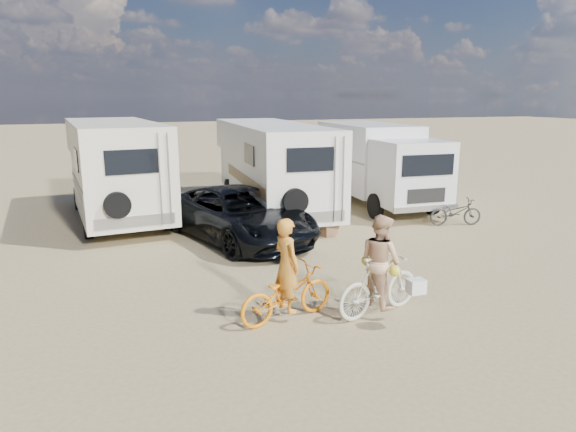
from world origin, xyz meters
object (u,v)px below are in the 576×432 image
object	(u,v)px
rv_left	(116,171)
crate	(327,228)
bike_woman	(379,285)
bike_parked	(456,212)
bike_man	(287,294)
box_truck	(379,166)
rider_man	(287,275)
cooler	(225,236)
dark_suv	(240,215)
rider_woman	(380,270)
rv_main	(272,168)

from	to	relation	value
rv_left	crate	size ratio (longest dim) A/B	14.10
bike_woman	bike_parked	bearing A→B (deg)	-61.49
bike_parked	bike_man	bearing A→B (deg)	138.14
rv_left	bike_parked	world-z (taller)	rv_left
box_truck	crate	bearing A→B (deg)	-134.13
bike_woman	rider_man	bearing A→B (deg)	64.63
cooler	bike_woman	bearing A→B (deg)	-75.33
box_truck	rv_left	bearing A→B (deg)	177.37
dark_suv	crate	world-z (taller)	dark_suv
rv_left	rider_woman	size ratio (longest dim) A/B	4.08
rv_left	dark_suv	bearing A→B (deg)	-56.36
rider_man	box_truck	bearing A→B (deg)	-51.94
rider_woman	bike_woman	bearing A→B (deg)	-0.00
cooler	rv_main	bearing A→B (deg)	53.12
box_truck	dark_suv	world-z (taller)	box_truck
dark_suv	cooler	distance (m)	0.70
rv_main	dark_suv	world-z (taller)	rv_main
rv_left	crate	bearing A→B (deg)	-41.70
dark_suv	bike_man	size ratio (longest dim) A/B	2.77
bike_man	rider_man	size ratio (longest dim) A/B	1.12
rv_main	rv_left	distance (m)	5.01
bike_woman	bike_parked	world-z (taller)	bike_woman
bike_woman	cooler	bearing A→B (deg)	1.91
dark_suv	rv_main	bearing A→B (deg)	42.11
dark_suv	box_truck	bearing A→B (deg)	9.47
dark_suv	bike_parked	world-z (taller)	dark_suv
bike_man	cooler	xyz separation A→B (m)	(-0.00, 5.16, -0.29)
dark_suv	rider_woman	bearing A→B (deg)	-95.40
bike_man	cooler	bearing A→B (deg)	-14.76
box_truck	bike_woman	bearing A→B (deg)	-116.39
bike_woman	crate	world-z (taller)	bike_woman
cooler	crate	distance (m)	2.92
dark_suv	rider_man	xyz separation A→B (m)	(-0.45, -5.30, 0.12)
rv_left	rider_man	distance (m)	9.38
bike_woman	crate	distance (m)	5.50
bike_man	crate	xyz separation A→B (m)	(2.92, 5.04, -0.29)
rv_main	dark_suv	bearing A→B (deg)	-117.92
box_truck	cooler	xyz separation A→B (m)	(-6.27, -3.10, -1.23)
dark_suv	bike_man	bearing A→B (deg)	-112.32
box_truck	crate	distance (m)	4.81
bike_woman	bike_parked	distance (m)	7.42
dark_suv	bike_parked	xyz separation A→B (m)	(6.60, -0.51, -0.30)
rv_main	rv_left	xyz separation A→B (m)	(-4.99, 0.40, 0.06)
rv_main	bike_parked	world-z (taller)	rv_main
rider_woman	bike_parked	bearing A→B (deg)	-61.49
box_truck	rider_woman	bearing A→B (deg)	-116.39
rv_left	bike_man	bearing A→B (deg)	-80.01
rv_left	box_truck	xyz separation A→B (m)	(8.90, -0.71, -0.11)
rider_man	rider_woman	world-z (taller)	rider_woman
bike_parked	cooler	world-z (taller)	bike_parked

